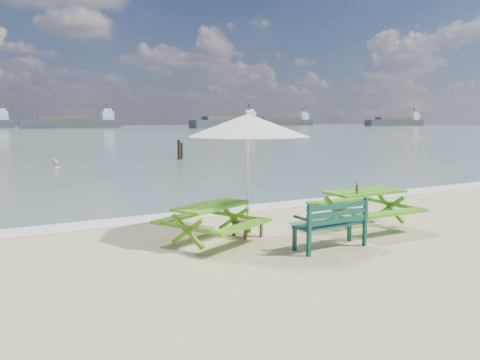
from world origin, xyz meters
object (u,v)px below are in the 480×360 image
park_bench (330,234)px  patio_umbrella (248,125)px  beer_bottle (357,190)px  side_table (247,228)px  picnic_table_left (212,225)px  swimmer (56,177)px  picnic_table_right (365,210)px

park_bench → patio_umbrella: (-0.88, 1.44, 1.91)m
patio_umbrella → beer_bottle: 2.57m
patio_umbrella → beer_bottle: patio_umbrella is taller
side_table → beer_bottle: 2.34m
picnic_table_left → park_bench: size_ratio=1.56×
park_bench → side_table: size_ratio=2.60×
park_bench → beer_bottle: bearing=29.0°
side_table → swimmer: (-1.60, 15.96, -0.63)m
patio_umbrella → swimmer: patio_umbrella is taller
patio_umbrella → picnic_table_left: bearing=-171.5°
picnic_table_right → picnic_table_left: bearing=172.7°
picnic_table_left → swimmer: picnic_table_left is taller
patio_umbrella → beer_bottle: bearing=-20.4°
side_table → swimmer: swimmer is taller
picnic_table_left → side_table: bearing=8.5°
picnic_table_left → picnic_table_right: (3.35, -0.43, 0.04)m
park_bench → patio_umbrella: patio_umbrella is taller
park_bench → picnic_table_right: bearing=28.4°
side_table → swimmer: 16.05m
patio_umbrella → beer_bottle: (2.09, -0.78, -1.29)m
swimmer → patio_umbrella: bearing=-84.3°
park_bench → side_table: bearing=121.3°
patio_umbrella → side_table: bearing=-104.0°
beer_bottle → swimmer: (-3.69, 16.73, -1.34)m
side_table → patio_umbrella: size_ratio=0.20×
picnic_table_right → patio_umbrella: size_ratio=0.70×
picnic_table_right → swimmer: size_ratio=1.09×
picnic_table_left → picnic_table_right: 3.38m
side_table → beer_bottle: bearing=-20.4°
picnic_table_left → beer_bottle: 3.03m
patio_umbrella → swimmer: bearing=95.7°
side_table → patio_umbrella: patio_umbrella is taller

